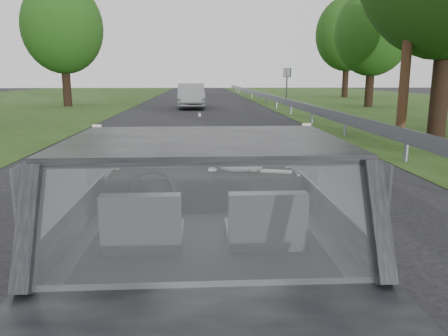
{
  "coord_description": "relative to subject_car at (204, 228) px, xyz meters",
  "views": [
    {
      "loc": [
        -0.03,
        -3.03,
        1.81
      ],
      "look_at": [
        0.17,
        0.51,
        1.06
      ],
      "focal_mm": 35.0,
      "sensor_mm": 36.0,
      "label": 1
    }
  ],
  "objects": [
    {
      "name": "subject_car",
      "position": [
        0.0,
        0.0,
        0.0
      ],
      "size": [
        1.8,
        4.0,
        1.45
      ],
      "primitive_type": "cube",
      "color": "black",
      "rests_on": "ground"
    },
    {
      "name": "tree_2",
      "position": [
        10.24,
        23.11,
        2.64
      ],
      "size": [
        4.58,
        4.58,
        6.72
      ],
      "primitive_type": null,
      "rotation": [
        0.0,
        0.0,
        0.03
      ],
      "color": "#204A13",
      "rests_on": "ground"
    },
    {
      "name": "dashboard",
      "position": [
        0.0,
        0.62,
        0.12
      ],
      "size": [
        1.58,
        0.45,
        0.3
      ],
      "primitive_type": "cube",
      "color": "black",
      "rests_on": "subject_car"
    },
    {
      "name": "tree_3",
      "position": [
        12.91,
        35.57,
        3.45
      ],
      "size": [
        7.0,
        7.0,
        8.34
      ],
      "primitive_type": null,
      "rotation": [
        0.0,
        0.0,
        -0.33
      ],
      "color": "#204A13",
      "rests_on": "ground"
    },
    {
      "name": "driver_seat",
      "position": [
        -0.4,
        -0.29,
        0.16
      ],
      "size": [
        0.5,
        0.72,
        0.42
      ],
      "primitive_type": "cube",
      "color": "black",
      "rests_on": "subject_car"
    },
    {
      "name": "cat",
      "position": [
        0.3,
        0.63,
        0.36
      ],
      "size": [
        0.58,
        0.27,
        0.25
      ],
      "primitive_type": "ellipsoid",
      "rotation": [
        0.0,
        0.0,
        -0.17
      ],
      "color": "gray",
      "rests_on": "dashboard"
    },
    {
      "name": "other_car",
      "position": [
        -0.48,
        22.72,
        -0.02
      ],
      "size": [
        1.83,
        4.35,
        1.41
      ],
      "primitive_type": "imported",
      "rotation": [
        0.0,
        0.0,
        0.03
      ],
      "color": "silver",
      "rests_on": "ground"
    },
    {
      "name": "highway_sign",
      "position": [
        5.47,
        24.44,
        0.43
      ],
      "size": [
        0.39,
        0.91,
        2.32
      ],
      "primitive_type": "cube",
      "rotation": [
        0.0,
        0.0,
        0.33
      ],
      "color": "#0F6424",
      "rests_on": "ground"
    },
    {
      "name": "guardrail",
      "position": [
        4.3,
        10.0,
        -0.15
      ],
      "size": [
        0.05,
        90.0,
        0.32
      ],
      "primitive_type": "cube",
      "color": "gray",
      "rests_on": "ground"
    },
    {
      "name": "steering_wheel",
      "position": [
        -0.4,
        0.33,
        0.2
      ],
      "size": [
        0.36,
        0.36,
        0.04
      ],
      "primitive_type": "torus",
      "color": "black",
      "rests_on": "dashboard"
    },
    {
      "name": "passenger_seat",
      "position": [
        0.4,
        -0.29,
        0.16
      ],
      "size": [
        0.5,
        0.72,
        0.42
      ],
      "primitive_type": "cube",
      "color": "black",
      "rests_on": "subject_car"
    },
    {
      "name": "ground",
      "position": [
        0.0,
        0.0,
        -0.72
      ],
      "size": [
        140.0,
        140.0,
        0.0
      ],
      "primitive_type": "plane",
      "color": "#303037",
      "rests_on": "ground"
    },
    {
      "name": "tree_6",
      "position": [
        -8.14,
        24.77,
        2.89
      ],
      "size": [
        6.3,
        6.3,
        7.23
      ],
      "primitive_type": null,
      "rotation": [
        0.0,
        0.0,
        0.42
      ],
      "color": "#204A13",
      "rests_on": "ground"
    }
  ]
}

